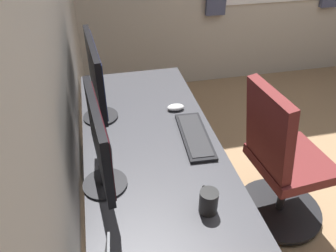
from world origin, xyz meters
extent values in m
cube|color=beige|center=(0.00, 1.98, 1.30)|extent=(4.77, 0.10, 2.60)
cube|color=#38383D|center=(-0.04, 1.55, 0.71)|extent=(2.06, 0.70, 0.03)
cylinder|color=silver|center=(0.93, 1.26, 0.35)|extent=(0.05, 0.05, 0.70)
cylinder|color=silver|center=(0.93, 1.85, 0.35)|extent=(0.05, 0.05, 0.70)
cube|color=#38383D|center=(0.16, 1.58, 0.35)|extent=(0.40, 0.50, 0.69)
cube|color=silver|center=(0.16, 1.33, 0.35)|extent=(0.37, 0.01, 0.61)
cylinder|color=black|center=(-0.12, 1.81, 0.74)|extent=(0.20, 0.20, 0.01)
cylinder|color=black|center=(-0.12, 1.81, 0.79)|extent=(0.04, 0.04, 0.10)
cube|color=black|center=(-0.12, 1.81, 1.00)|extent=(0.50, 0.07, 0.31)
cube|color=#330F14|center=(-0.12, 1.80, 1.00)|extent=(0.46, 0.05, 0.28)
cylinder|color=black|center=(0.44, 1.80, 0.74)|extent=(0.20, 0.20, 0.01)
cylinder|color=black|center=(0.44, 1.80, 0.79)|extent=(0.04, 0.04, 0.10)
cube|color=black|center=(0.44, 1.80, 1.02)|extent=(0.54, 0.07, 0.35)
cube|color=#19234C|center=(0.44, 1.78, 1.02)|extent=(0.50, 0.05, 0.31)
cube|color=black|center=(0.13, 1.32, 0.74)|extent=(0.43, 0.16, 0.02)
cube|color=#2D2D30|center=(0.13, 1.32, 0.75)|extent=(0.38, 0.13, 0.00)
ellipsoid|color=silver|center=(0.43, 1.35, 0.75)|extent=(0.06, 0.10, 0.03)
cylinder|color=black|center=(-0.36, 1.41, 0.78)|extent=(0.08, 0.08, 0.11)
torus|color=black|center=(-0.31, 1.41, 0.79)|extent=(0.06, 0.01, 0.06)
cube|color=maroon|center=(0.11, 0.70, 0.46)|extent=(0.47, 0.46, 0.07)
cube|color=maroon|center=(0.09, 0.91, 0.74)|extent=(0.41, 0.16, 0.50)
cylinder|color=black|center=(0.11, 0.70, 0.24)|extent=(0.05, 0.05, 0.37)
cylinder|color=black|center=(0.11, 0.70, 0.04)|extent=(0.56, 0.56, 0.03)
camera|label=1|loc=(-1.25, 1.78, 1.83)|focal=36.27mm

